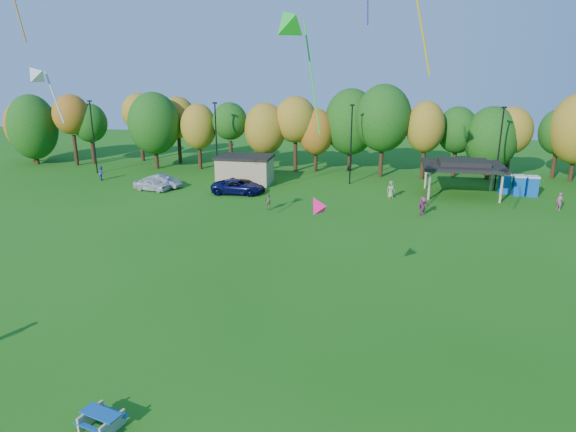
% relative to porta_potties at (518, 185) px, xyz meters
% --- Properties ---
extents(ground, '(160.00, 160.00, 0.00)m').
position_rel_porta_potties_xyz_m(ground, '(-19.97, -38.17, -1.10)').
color(ground, '#19600F').
rests_on(ground, ground).
extents(tree_line, '(93.57, 10.55, 11.15)m').
position_rel_porta_potties_xyz_m(tree_line, '(-20.99, 7.34, 4.82)').
color(tree_line, black).
rests_on(tree_line, ground).
extents(lamp_posts, '(64.50, 0.25, 9.09)m').
position_rel_porta_potties_xyz_m(lamp_posts, '(-17.97, 1.83, 3.80)').
color(lamp_posts, black).
rests_on(lamp_posts, ground).
extents(utility_building, '(6.30, 4.30, 3.25)m').
position_rel_porta_potties_xyz_m(utility_building, '(-29.97, -0.17, 0.54)').
color(utility_building, tan).
rests_on(utility_building, ground).
extents(pavilion, '(8.20, 6.20, 3.77)m').
position_rel_porta_potties_xyz_m(pavilion, '(-5.97, -1.17, 2.13)').
color(pavilion, tan).
rests_on(pavilion, ground).
extents(porta_potties, '(3.75, 1.99, 2.18)m').
position_rel_porta_potties_xyz_m(porta_potties, '(0.00, 0.00, 0.00)').
color(porta_potties, '#0D50B1').
rests_on(porta_potties, ground).
extents(picnic_table, '(1.92, 1.73, 0.70)m').
position_rel_porta_potties_xyz_m(picnic_table, '(-24.62, -41.46, -0.69)').
color(picnic_table, tan).
rests_on(picnic_table, ground).
extents(car_a, '(4.34, 2.40, 1.40)m').
position_rel_porta_potties_xyz_m(car_a, '(-39.22, -5.35, -0.40)').
color(car_a, silver).
rests_on(car_a, ground).
extents(car_b, '(4.55, 2.26, 1.43)m').
position_rel_porta_potties_xyz_m(car_b, '(-38.61, -3.77, -0.38)').
color(car_b, gray).
rests_on(car_b, ground).
extents(car_c, '(5.66, 2.85, 1.54)m').
position_rel_porta_potties_xyz_m(car_c, '(-29.52, -5.01, -0.33)').
color(car_c, '#0B0E44').
rests_on(car_c, ground).
extents(car_d, '(4.60, 2.73, 1.25)m').
position_rel_porta_potties_xyz_m(car_d, '(-28.87, -3.76, -0.47)').
color(car_d, black).
rests_on(car_d, ground).
extents(far_person_0, '(1.11, 1.12, 1.55)m').
position_rel_porta_potties_xyz_m(far_person_0, '(-37.49, -4.79, -0.32)').
color(far_person_0, '#4F50AF').
rests_on(far_person_0, ground).
extents(far_person_1, '(0.95, 0.96, 1.62)m').
position_rel_porta_potties_xyz_m(far_person_1, '(-24.86, -10.54, -0.29)').
color(far_person_1, olive).
rests_on(far_person_1, ground).
extents(far_person_2, '(1.02, 0.82, 1.80)m').
position_rel_porta_potties_xyz_m(far_person_2, '(-13.30, -3.69, -0.20)').
color(far_person_2, gray).
rests_on(far_person_2, ground).
extents(far_person_3, '(0.86, 0.98, 1.70)m').
position_rel_porta_potties_xyz_m(far_person_3, '(-47.30, -1.63, -0.25)').
color(far_person_3, '#47469A').
rests_on(far_person_3, ground).
extents(far_person_4, '(0.68, 0.75, 1.71)m').
position_rel_porta_potties_xyz_m(far_person_4, '(2.52, -5.42, -0.24)').
color(far_person_4, '#A94F76').
rests_on(far_person_4, ground).
extents(far_person_5, '(1.61, 1.61, 1.86)m').
position_rel_porta_potties_xyz_m(far_person_5, '(-10.47, -9.63, -0.17)').
color(far_person_5, '#A64570').
rests_on(far_person_5, ground).
extents(kite_6, '(1.56, 1.48, 1.25)m').
position_rel_porta_potties_xyz_m(kite_6, '(-17.50, -31.80, 5.73)').
color(kite_6, '#EE0D62').
extents(kite_12, '(3.27, 4.26, 7.63)m').
position_rel_porta_potties_xyz_m(kite_12, '(-19.94, -26.75, 14.80)').
color(kite_12, '#1BCD26').
extents(kite_13, '(2.22, 1.42, 3.47)m').
position_rel_porta_potties_xyz_m(kite_13, '(-33.56, -30.26, 12.00)').
color(kite_13, '#BBBBBB').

